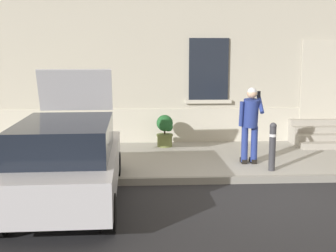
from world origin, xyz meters
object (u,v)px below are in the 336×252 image
Objects in this scene: hatchback_car_silver at (67,160)px; bollard_far_left at (64,147)px; person_on_phone at (250,120)px; planter_cream at (62,131)px; planter_olive at (165,130)px; bollard_near_person at (272,145)px.

hatchback_car_silver reaches higher than bollard_far_left.
planter_cream is at bearing 158.83° from person_on_phone.
hatchback_car_silver is 4.77× the size of planter_olive.
bollard_far_left is at bearing 101.65° from hatchback_car_silver.
bollard_far_left is (-4.40, 0.00, 0.00)m from bollard_near_person.
hatchback_car_silver is 4.15m from planter_cream.
hatchback_car_silver is 2.35× the size of person_on_phone.
bollard_near_person is 0.82m from person_on_phone.
planter_olive is (1.93, 4.08, -0.19)m from hatchback_car_silver.
person_on_phone is (3.75, 2.08, 0.35)m from hatchback_car_silver.
planter_olive is (-2.17, 2.61, -0.11)m from bollard_near_person.
hatchback_car_silver is 3.93× the size of bollard_near_person.
planter_olive is at bearing 64.73° from hatchback_car_silver.
bollard_near_person is at bearing -58.30° from person_on_phone.
planter_cream is at bearing -179.56° from planter_olive.
person_on_phone is at bearing -23.53° from planter_cream.
bollard_near_person is 0.60× the size of person_on_phone.
bollard_near_person is 4.40m from bollard_far_left.
bollard_far_left is (-0.30, 1.47, -0.09)m from hatchback_car_silver.
person_on_phone is 2.03× the size of planter_olive.
bollard_near_person is 3.40m from planter_olive.
person_on_phone reaches higher than bollard_far_left.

